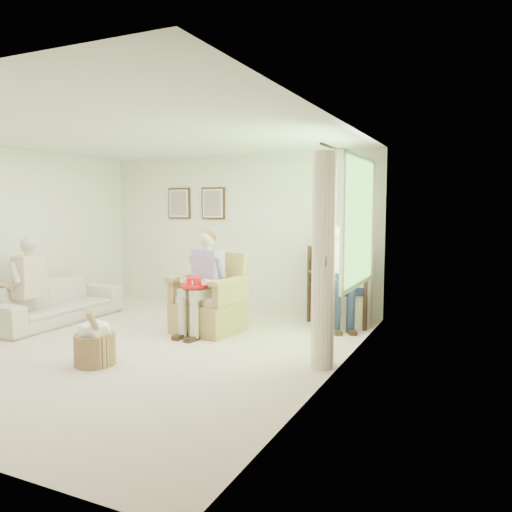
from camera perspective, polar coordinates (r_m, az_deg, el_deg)
name	(u,v)px	position (r m, az deg, el deg)	size (l,w,h in m)	color
floor	(137,346)	(6.47, -13.50, -9.99)	(5.50, 5.50, 0.00)	beige
back_wall	(237,231)	(8.56, -2.17, 2.82)	(5.00, 0.04, 2.60)	silver
right_wall	(333,249)	(5.07, 8.83, 0.74)	(0.04, 5.50, 2.60)	silver
ceiling	(131,133)	(6.29, -14.07, 13.47)	(5.00, 5.50, 0.02)	white
window	(359,218)	(6.23, 11.65, 4.24)	(0.13, 2.50, 1.63)	#2D6B23
curtain_left	(323,261)	(5.35, 7.72, -0.60)	(0.34, 0.34, 2.30)	beige
curtain_right	(365,247)	(7.23, 12.35, 0.97)	(0.34, 0.34, 2.30)	beige
framed_print_left	(179,203)	(9.10, -8.78, 5.96)	(0.45, 0.05, 0.55)	#382114
framed_print_right	(213,203)	(8.73, -4.94, 6.02)	(0.45, 0.05, 0.55)	#382114
wicker_armchair	(210,307)	(6.97, -5.29, -5.80)	(0.85, 0.84, 1.08)	tan
wood_armchair	(338,283)	(7.38, 9.37, -3.10)	(0.72, 0.68, 1.11)	black
sofa	(54,302)	(8.08, -22.12, -4.85)	(0.83, 2.12, 0.62)	beige
person_wicker	(204,275)	(6.77, -5.94, -2.18)	(0.40, 0.63, 1.37)	beige
person_dark	(335,268)	(7.17, 9.01, -1.31)	(0.40, 0.63, 1.44)	#191E38
person_sofa	(25,278)	(7.70, -24.90, -2.32)	(0.42, 0.62, 1.27)	beige
red_hat	(195,284)	(6.63, -7.04, -3.16)	(0.35, 0.35, 0.14)	red
hatbox	(95,342)	(5.80, -17.95, -9.33)	(0.57, 0.57, 0.65)	tan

